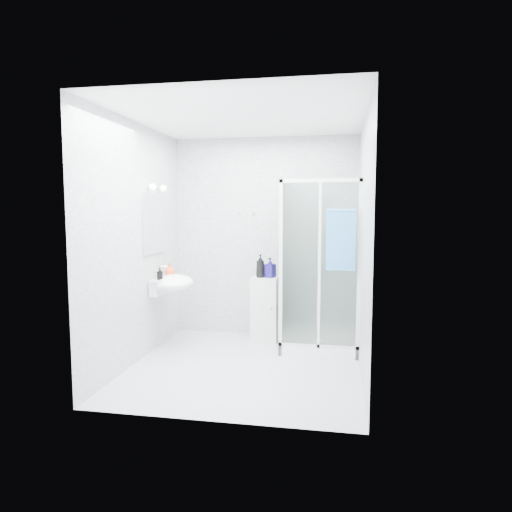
% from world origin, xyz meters
% --- Properties ---
extents(room, '(2.40, 2.60, 2.60)m').
position_xyz_m(room, '(0.00, 0.00, 1.30)').
color(room, silver).
rests_on(room, ground).
extents(shower_enclosure, '(0.90, 0.95, 2.00)m').
position_xyz_m(shower_enclosure, '(0.67, 0.77, 0.45)').
color(shower_enclosure, white).
rests_on(shower_enclosure, ground).
extents(wall_basin, '(0.46, 0.56, 0.35)m').
position_xyz_m(wall_basin, '(-0.99, 0.45, 0.80)').
color(wall_basin, white).
rests_on(wall_basin, ground).
extents(mirror, '(0.02, 0.60, 0.70)m').
position_xyz_m(mirror, '(-1.19, 0.45, 1.50)').
color(mirror, white).
rests_on(mirror, room).
extents(vanity_lights, '(0.10, 0.40, 0.08)m').
position_xyz_m(vanity_lights, '(-1.14, 0.45, 1.92)').
color(vanity_lights, silver).
rests_on(vanity_lights, room).
extents(wall_hooks, '(0.23, 0.06, 0.03)m').
position_xyz_m(wall_hooks, '(-0.25, 1.26, 1.62)').
color(wall_hooks, silver).
rests_on(wall_hooks, room).
extents(storage_cabinet, '(0.34, 0.37, 0.81)m').
position_xyz_m(storage_cabinet, '(0.04, 1.04, 0.41)').
color(storage_cabinet, silver).
rests_on(storage_cabinet, ground).
extents(hand_towel, '(0.31, 0.05, 0.67)m').
position_xyz_m(hand_towel, '(0.98, 0.36, 1.36)').
color(hand_towel, '#327DC0').
rests_on(hand_towel, shower_enclosure).
extents(shampoo_bottle_a, '(0.14, 0.14, 0.30)m').
position_xyz_m(shampoo_bottle_a, '(-0.01, 0.99, 0.96)').
color(shampoo_bottle_a, black).
rests_on(shampoo_bottle_a, storage_cabinet).
extents(shampoo_bottle_b, '(0.15, 0.15, 0.25)m').
position_xyz_m(shampoo_bottle_b, '(0.11, 1.02, 0.94)').
color(shampoo_bottle_b, '#160F5B').
rests_on(shampoo_bottle_b, storage_cabinet).
extents(soap_dispenser_orange, '(0.15, 0.15, 0.15)m').
position_xyz_m(soap_dispenser_orange, '(-1.08, 0.63, 0.94)').
color(soap_dispenser_orange, '#F8461D').
rests_on(soap_dispenser_orange, wall_basin).
extents(soap_dispenser_black, '(0.07, 0.07, 0.14)m').
position_xyz_m(soap_dispenser_black, '(-1.06, 0.29, 0.93)').
color(soap_dispenser_black, black).
rests_on(soap_dispenser_black, wall_basin).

